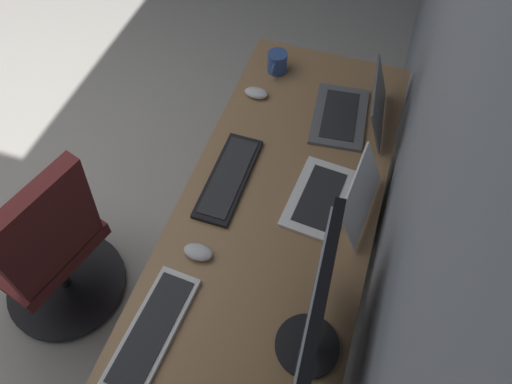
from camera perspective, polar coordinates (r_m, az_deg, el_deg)
The scene contains 12 objects.
wall_back at distance 1.38m, azimuth 21.34°, elevation 7.36°, with size 5.29×0.10×2.60m, color #8C939E.
desk at distance 1.81m, azimuth 1.51°, elevation -5.58°, with size 2.02×0.72×0.73m.
drawer_pedestal at distance 2.23m, azimuth 4.31°, elevation -3.31°, with size 0.40×0.51×0.69m.
monitor_primary at distance 1.35m, azimuth 6.80°, elevation -14.02°, with size 0.51×0.20×0.45m.
laptop_leftmost at distance 2.08m, azimuth 11.43°, elevation 9.21°, with size 0.38×0.32×0.21m.
laptop_left at distance 1.80m, azimuth 9.26°, elevation -0.58°, with size 0.36×0.31×0.20m.
keyboard_main at distance 1.87m, azimuth -3.20°, elevation 1.68°, with size 0.42×0.14×0.02m.
keyboard_spare at distance 1.62m, azimuth -12.02°, elevation -15.52°, with size 0.43×0.17×0.02m.
mouse_main at distance 2.16m, azimuth 0.01°, elevation 11.46°, with size 0.06×0.10×0.03m, color silver.
mouse_spare at distance 1.70m, azimuth -6.76°, elevation -6.96°, with size 0.06×0.10×0.03m, color silver.
coffee_mug at distance 2.27m, azimuth 2.48°, elevation 14.82°, with size 0.13×0.09×0.10m.
office_chair at distance 2.19m, azimuth -23.02°, elevation -6.34°, with size 0.56×0.60×0.97m.
Camera 1 is at (0.98, 1.94, 2.24)m, focal length 34.38 mm.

